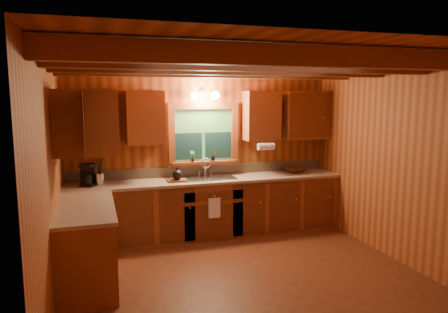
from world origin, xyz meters
name	(u,v)px	position (x,y,z in m)	size (l,w,h in m)	color
room	(245,170)	(0.00, 0.00, 1.30)	(4.20, 4.20, 4.20)	#592915
ceiling_beams	(246,66)	(0.00, 0.00, 2.49)	(4.20, 2.54, 0.18)	brown
base_cabinets	(181,216)	(-0.49, 1.28, 0.43)	(4.20, 2.22, 0.86)	brown
countertop	(182,186)	(-0.48, 1.29, 0.88)	(4.20, 2.24, 0.04)	tan
backsplash	(203,170)	(0.00, 1.89, 0.98)	(4.20, 0.02, 0.16)	#9D8369
dishwasher_panel	(114,236)	(-1.47, 0.68, 0.43)	(0.02, 0.60, 0.80)	white
upper_cabinets	(173,118)	(-0.56, 1.42, 1.84)	(4.19, 1.77, 0.78)	brown
window	(204,136)	(0.00, 1.87, 1.53)	(1.12, 0.08, 1.00)	brown
window_sill	(204,162)	(0.00, 1.82, 1.12)	(1.06, 0.14, 0.04)	brown
wall_sconce	(205,95)	(0.00, 1.75, 2.16)	(0.45, 0.21, 0.17)	black
paper_towel_roll	(266,146)	(0.92, 1.53, 1.37)	(0.11, 0.11, 0.27)	white
dish_towel	(214,208)	(0.00, 1.26, 0.52)	(0.18, 0.01, 0.30)	white
sink	(208,181)	(0.00, 1.60, 0.86)	(0.82, 0.48, 0.43)	silver
coffee_maker	(88,175)	(-1.76, 1.61, 1.06)	(0.18, 0.23, 0.32)	black
utensil_crock	(99,178)	(-1.60, 1.61, 0.99)	(0.13, 0.13, 0.38)	silver
cutting_board	(177,181)	(-0.50, 1.52, 0.91)	(0.29, 0.21, 0.03)	#5E2A14
teakettle	(177,175)	(-0.50, 1.52, 1.00)	(0.15, 0.15, 0.18)	black
wicker_basket	(296,170)	(1.51, 1.66, 0.94)	(0.36, 0.36, 0.09)	#48230C
potted_plant_left	(192,156)	(-0.20, 1.79, 1.23)	(0.09, 0.06, 0.18)	#5E2A14
potted_plant_right	(213,156)	(0.14, 1.80, 1.22)	(0.09, 0.07, 0.16)	#5E2A14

